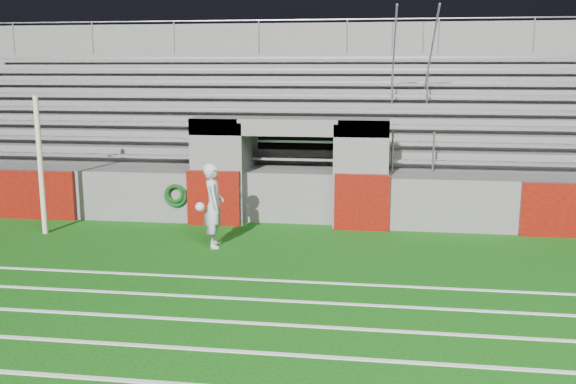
# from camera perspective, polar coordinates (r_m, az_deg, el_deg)

# --- Properties ---
(ground) EXTENTS (90.00, 90.00, 0.00)m
(ground) POSITION_cam_1_polar(r_m,az_deg,el_deg) (12.72, -2.06, -6.38)
(ground) COLOR #0F4C0C
(ground) RESTS_ON ground
(field_post) EXTENTS (0.12, 0.12, 3.18)m
(field_post) POSITION_cam_1_polar(r_m,az_deg,el_deg) (15.74, -21.15, 2.19)
(field_post) COLOR beige
(field_post) RESTS_ON ground
(stadium_structure) EXTENTS (26.00, 8.48, 5.42)m
(stadium_structure) POSITION_cam_1_polar(r_m,az_deg,el_deg) (20.17, 1.93, 4.40)
(stadium_structure) COLOR #555351
(stadium_structure) RESTS_ON ground
(goalkeeper_with_ball) EXTENTS (0.63, 0.76, 1.82)m
(goalkeeper_with_ball) POSITION_cam_1_polar(r_m,az_deg,el_deg) (13.77, -6.64, -1.17)
(goalkeeper_with_ball) COLOR #AEB3B8
(goalkeeper_with_ball) RESTS_ON ground
(hose_coil) EXTENTS (0.59, 0.15, 0.59)m
(hose_coil) POSITION_cam_1_polar(r_m,az_deg,el_deg) (15.97, -9.98, -0.28)
(hose_coil) COLOR #0C3E19
(hose_coil) RESTS_ON ground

